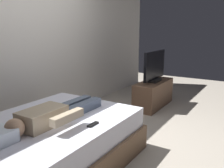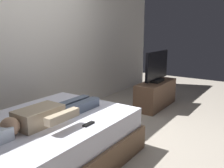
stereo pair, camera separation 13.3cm
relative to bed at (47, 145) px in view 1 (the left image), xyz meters
name	(u,v)px [view 1 (the left image)]	position (x,y,z in m)	size (l,w,h in m)	color
ground_plane	(124,146)	(0.89, -0.47, -0.26)	(10.00, 10.00, 0.00)	#ADA393
back_wall	(52,35)	(1.29, 1.15, 1.14)	(6.40, 0.10, 2.80)	silver
bed	(47,145)	(0.00, 0.00, 0.00)	(2.02, 1.45, 0.54)	brown
person	(53,115)	(0.03, -0.09, 0.36)	(1.26, 0.46, 0.18)	tan
remote	(93,124)	(0.18, -0.49, 0.29)	(0.15, 0.04, 0.02)	black
tv_stand	(153,94)	(2.65, -0.13, -0.01)	(1.10, 0.40, 0.50)	brown
tv	(155,67)	(2.65, -0.13, 0.52)	(0.88, 0.20, 0.59)	black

